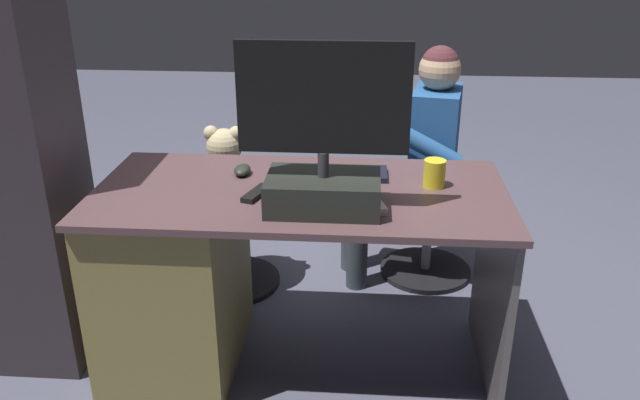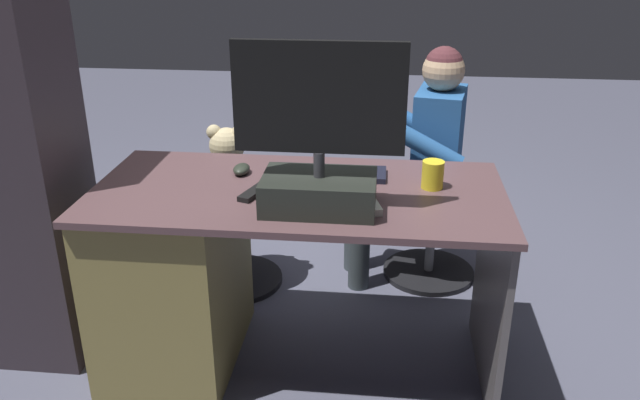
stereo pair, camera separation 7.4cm
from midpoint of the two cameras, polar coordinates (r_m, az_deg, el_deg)
The scene contains 13 objects.
ground_plane at distance 2.85m, azimuth -1.71°, elevation -10.39°, with size 10.00×10.00×0.00m, color #4F5063.
desk at distance 2.46m, azimuth -11.46°, elevation -6.18°, with size 1.44×0.70×0.73m.
monitor at distance 2.03m, azimuth -0.74°, elevation 3.49°, with size 0.53×0.24×0.54m.
keyboard at distance 2.36m, azimuth -0.02°, elevation 2.43°, with size 0.42×0.14×0.02m, color black.
computer_mouse at distance 2.39m, azimuth -7.80°, elevation 2.65°, with size 0.06×0.10×0.04m, color #262C23.
cup at distance 2.27m, azimuth 9.22°, elevation 2.34°, with size 0.08×0.08×0.10m, color yellow.
tv_remote at distance 2.20m, azimuth -6.60°, elevation 0.59°, with size 0.04×0.15×0.02m, color black.
notebook_binder at distance 2.14m, azimuth 1.08°, elevation 0.27°, with size 0.22×0.30×0.02m, color silver.
office_chair_teddy at distance 3.01m, azimuth -8.71°, elevation -3.19°, with size 0.45×0.45×0.43m.
teddy_bear at distance 2.89m, azimuth -9.07°, elevation 2.97°, with size 0.24×0.24×0.35m.
visitor_chair at distance 3.11m, azimuth 8.93°, elevation -2.25°, with size 0.44×0.44×0.43m.
person at distance 2.94m, azimuth 7.86°, elevation 4.53°, with size 0.54×0.53×1.11m.
equipment_rack at distance 2.58m, azimuth -26.43°, elevation 1.29°, with size 0.44×0.36×1.44m, color #31292E.
Camera 1 is at (-0.22, 2.36, 1.58)m, focal length 36.01 mm.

